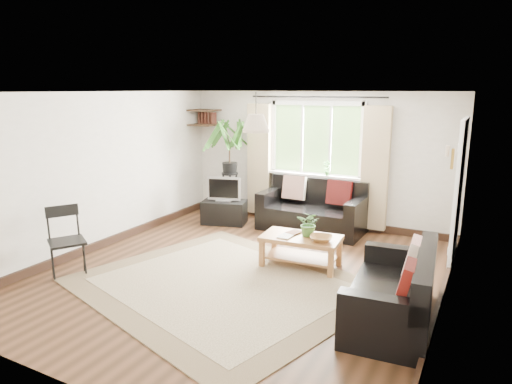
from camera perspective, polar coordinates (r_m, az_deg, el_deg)
The scene contains 24 objects.
floor at distance 6.27m, azimuth -1.73°, elevation -10.13°, with size 5.50×5.50×0.00m, color black.
ceiling at distance 5.77m, azimuth -1.89°, elevation 12.39°, with size 5.50×5.50×0.00m, color white.
wall_back at distance 8.37m, azimuth 7.54°, elevation 4.16°, with size 5.00×0.02×2.40m, color beige.
wall_front at distance 3.85m, azimuth -22.60°, elevation -7.03°, with size 5.00×0.02×2.40m, color beige.
wall_left at distance 7.44m, azimuth -18.83°, elevation 2.51°, with size 0.02×5.50×2.40m, color beige.
wall_right at distance 5.18m, azimuth 23.04°, elevation -2.10°, with size 0.02×5.50×2.40m, color beige.
rug at distance 5.92m, azimuth -4.14°, elevation -11.48°, with size 3.39×2.91×0.02m, color beige.
window at distance 8.28m, azimuth 7.51°, elevation 6.52°, with size 2.50×0.16×2.16m, color white, non-canonical shape.
door at distance 6.88m, azimuth 23.94°, elevation -0.41°, with size 0.06×0.96×2.06m, color silver.
corner_shelf at distance 9.10m, azimuth -6.47°, elevation 9.25°, with size 0.50×0.50×0.34m, color black, non-canonical shape.
pendant_lamp at distance 6.13m, azimuth 0.00°, elevation 9.15°, with size 0.36×0.36×0.54m, color beige, non-canonical shape.
wall_sconce at distance 5.38m, azimuth 23.09°, elevation 4.29°, with size 0.12×0.12×0.28m, color beige, non-canonical shape.
sofa_back at distance 8.01m, azimuth 7.01°, elevation -1.90°, with size 1.80×0.90×0.84m, color black, non-canonical shape.
sofa_right at distance 5.15m, azimuth 16.58°, elevation -11.33°, with size 0.81×1.63×0.77m, color black, non-canonical shape.
coffee_table at distance 6.46m, azimuth 5.62°, elevation -7.38°, with size 1.08×0.59×0.44m, color brown, non-canonical shape.
table_plant at distance 6.35m, azimuth 6.68°, elevation -3.96°, with size 0.32×0.28×0.36m, color #386729.
bowl at distance 6.20m, azimuth 8.17°, elevation -5.78°, with size 0.31×0.31×0.08m, color olive.
book_a at distance 6.38m, azimuth 3.04°, elevation -5.40°, with size 0.18×0.24×0.02m, color silver.
book_b at distance 6.55m, azimuth 4.18°, elevation -4.90°, with size 0.17×0.23×0.02m, color brown.
tv_stand at distance 8.45m, azimuth -3.99°, elevation -2.53°, with size 0.79×0.45×0.43m, color black.
tv at distance 8.34m, azimuth -4.03°, elevation 0.43°, with size 0.61×0.20×0.47m, color #A5A5AA, non-canonical shape.
palm_stand at distance 8.70m, azimuth -3.29°, elevation 2.87°, with size 0.73×0.73×1.89m, color black, non-canonical shape.
folding_chair at distance 6.51m, azimuth -22.54°, elevation -5.91°, with size 0.48×0.48×0.92m, color black, non-canonical shape.
sill_plant at distance 8.19m, azimuth 8.86°, elevation 2.98°, with size 0.14×0.10×0.27m, color #2D6023.
Camera 1 is at (2.85, -5.02, 2.44)m, focal length 32.00 mm.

